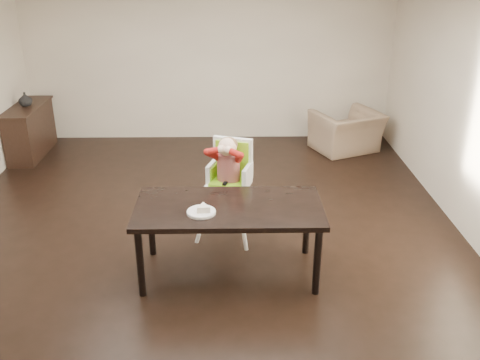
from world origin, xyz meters
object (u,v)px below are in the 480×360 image
object	(u,v)px
high_chair	(229,166)
sideboard	(30,130)
armchair	(347,125)
dining_table	(229,213)

from	to	relation	value
high_chair	sideboard	bearing A→B (deg)	157.49
high_chair	armchair	bearing A→B (deg)	72.40
high_chair	armchair	distance (m)	3.30
high_chair	sideboard	size ratio (longest dim) A/B	0.93
sideboard	high_chair	bearing A→B (deg)	-39.72
dining_table	armchair	distance (m)	3.98
armchair	sideboard	world-z (taller)	armchair
high_chair	armchair	world-z (taller)	high_chair
high_chair	sideboard	distance (m)	4.07
sideboard	dining_table	bearing A→B (deg)	-47.55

